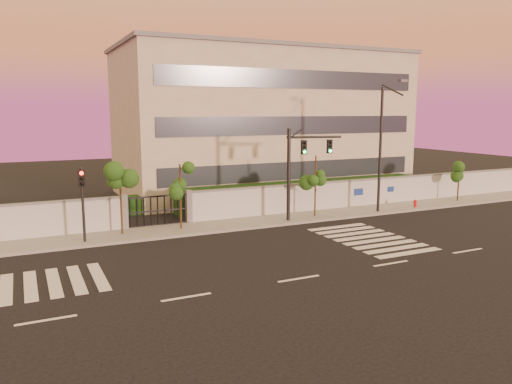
% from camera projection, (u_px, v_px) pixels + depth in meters
% --- Properties ---
extents(ground, '(120.00, 120.00, 0.00)m').
position_uv_depth(ground, '(299.00, 279.00, 21.33)').
color(ground, black).
rests_on(ground, ground).
extents(sidewalk, '(60.00, 3.00, 0.15)m').
position_uv_depth(sidewalk, '(212.00, 226.00, 30.68)').
color(sidewalk, gray).
rests_on(sidewalk, ground).
extents(perimeter_wall, '(60.00, 0.36, 2.20)m').
position_uv_depth(perimeter_wall, '(206.00, 206.00, 31.90)').
color(perimeter_wall, silver).
rests_on(perimeter_wall, ground).
extents(hedge_row, '(41.00, 4.25, 1.80)m').
position_uv_depth(hedge_row, '(207.00, 202.00, 34.83)').
color(hedge_row, black).
rests_on(hedge_row, ground).
extents(institutional_building, '(24.40, 12.40, 12.25)m').
position_uv_depth(institutional_building, '(262.00, 122.00, 43.75)').
color(institutional_building, '#B5AD99').
rests_on(institutional_building, ground).
extents(road_markings, '(57.00, 7.62, 0.02)m').
position_uv_depth(road_markings, '(231.00, 260.00, 24.01)').
color(road_markings, silver).
rests_on(road_markings, ground).
extents(street_tree_c, '(1.39, 1.11, 4.16)m').
position_uv_depth(street_tree_c, '(120.00, 183.00, 28.09)').
color(street_tree_c, '#382314').
rests_on(street_tree_c, ground).
extents(street_tree_d, '(1.36, 1.08, 4.02)m').
position_uv_depth(street_tree_d, '(180.00, 182.00, 29.41)').
color(street_tree_d, '#382314').
rests_on(street_tree_d, ground).
extents(street_tree_e, '(1.34, 1.07, 4.19)m').
position_uv_depth(street_tree_e, '(316.00, 172.00, 32.98)').
color(street_tree_e, '#382314').
rests_on(street_tree_e, ground).
extents(street_tree_f, '(1.37, 1.09, 3.52)m').
position_uv_depth(street_tree_f, '(459.00, 170.00, 38.82)').
color(street_tree_f, '#382314').
rests_on(street_tree_f, ground).
extents(traffic_signal_main, '(3.79, 0.90, 6.02)m').
position_uv_depth(traffic_signal_main, '(299.00, 163.00, 31.84)').
color(traffic_signal_main, black).
rests_on(traffic_signal_main, ground).
extents(traffic_signal_secondary, '(0.32, 0.33, 4.15)m').
position_uv_depth(traffic_signal_secondary, '(82.00, 196.00, 26.42)').
color(traffic_signal_secondary, black).
rests_on(traffic_signal_secondary, ground).
extents(streetlight_east, '(0.54, 2.19, 9.09)m').
position_uv_depth(streetlight_east, '(382.00, 143.00, 34.05)').
color(streetlight_east, black).
rests_on(streetlight_east, ground).
extents(fire_hydrant, '(0.28, 0.26, 0.70)m').
position_uv_depth(fire_hydrant, '(415.00, 204.00, 36.48)').
color(fire_hydrant, red).
rests_on(fire_hydrant, ground).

